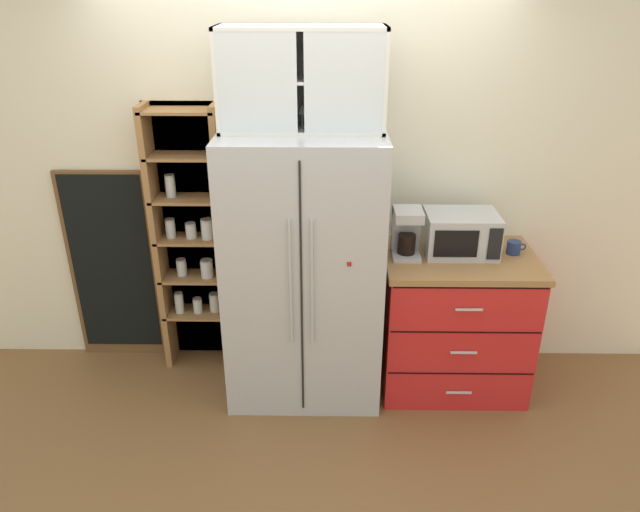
{
  "coord_description": "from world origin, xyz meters",
  "views": [
    {
      "loc": [
        0.15,
        -3.3,
        2.49
      ],
      "look_at": [
        0.1,
        -0.01,
        0.95
      ],
      "focal_mm": 33.12,
      "sensor_mm": 36.0,
      "label": 1
    }
  ],
  "objects_px": {
    "bottle_amber": "(464,242)",
    "bottle_green": "(461,236)",
    "mug_navy": "(514,247)",
    "microwave": "(461,233)",
    "coffee_maker": "(407,232)",
    "chalkboard_menu": "(113,267)",
    "mug_sage": "(462,249)",
    "refrigerator": "(304,268)"
  },
  "relations": [
    {
      "from": "mug_sage",
      "to": "chalkboard_menu",
      "type": "relative_size",
      "value": 0.08
    },
    {
      "from": "mug_navy",
      "to": "bottle_amber",
      "type": "distance_m",
      "value": 0.35
    },
    {
      "from": "bottle_green",
      "to": "bottle_amber",
      "type": "bearing_deg",
      "value": -90.0
    },
    {
      "from": "bottle_green",
      "to": "chalkboard_menu",
      "type": "height_order",
      "value": "chalkboard_menu"
    },
    {
      "from": "coffee_maker",
      "to": "mug_sage",
      "type": "xyz_separation_m",
      "value": [
        0.35,
        -0.0,
        -0.11
      ]
    },
    {
      "from": "mug_navy",
      "to": "chalkboard_menu",
      "type": "distance_m",
      "value": 2.66
    },
    {
      "from": "mug_navy",
      "to": "microwave",
      "type": "bearing_deg",
      "value": 178.2
    },
    {
      "from": "microwave",
      "to": "bottle_amber",
      "type": "bearing_deg",
      "value": -87.92
    },
    {
      "from": "microwave",
      "to": "chalkboard_menu",
      "type": "bearing_deg",
      "value": 173.73
    },
    {
      "from": "mug_sage",
      "to": "refrigerator",
      "type": "bearing_deg",
      "value": -177.74
    },
    {
      "from": "microwave",
      "to": "mug_sage",
      "type": "relative_size",
      "value": 3.96
    },
    {
      "from": "mug_navy",
      "to": "chalkboard_menu",
      "type": "relative_size",
      "value": 0.09
    },
    {
      "from": "refrigerator",
      "to": "bottle_amber",
      "type": "height_order",
      "value": "refrigerator"
    },
    {
      "from": "microwave",
      "to": "chalkboard_menu",
      "type": "distance_m",
      "value": 2.34
    },
    {
      "from": "bottle_green",
      "to": "mug_navy",
      "type": "bearing_deg",
      "value": -1.42
    },
    {
      "from": "mug_sage",
      "to": "chalkboard_menu",
      "type": "distance_m",
      "value": 2.34
    },
    {
      "from": "mug_navy",
      "to": "chalkboard_menu",
      "type": "xyz_separation_m",
      "value": [
        -2.64,
        0.26,
        -0.28
      ]
    },
    {
      "from": "microwave",
      "to": "bottle_amber",
      "type": "distance_m",
      "value": 0.09
    },
    {
      "from": "bottle_amber",
      "to": "bottle_green",
      "type": "xyz_separation_m",
      "value": [
        0.0,
        0.08,
        0.0
      ]
    },
    {
      "from": "microwave",
      "to": "mug_sage",
      "type": "xyz_separation_m",
      "value": [
        0.01,
        -0.04,
        -0.08
      ]
    },
    {
      "from": "refrigerator",
      "to": "mug_sage",
      "type": "distance_m",
      "value": 0.98
    },
    {
      "from": "mug_navy",
      "to": "mug_sage",
      "type": "relative_size",
      "value": 1.09
    },
    {
      "from": "coffee_maker",
      "to": "mug_navy",
      "type": "relative_size",
      "value": 2.57
    },
    {
      "from": "refrigerator",
      "to": "bottle_green",
      "type": "xyz_separation_m",
      "value": [
        0.97,
        0.08,
        0.19
      ]
    },
    {
      "from": "bottle_amber",
      "to": "chalkboard_menu",
      "type": "relative_size",
      "value": 0.18
    },
    {
      "from": "mug_navy",
      "to": "chalkboard_menu",
      "type": "bearing_deg",
      "value": 174.3
    },
    {
      "from": "coffee_maker",
      "to": "mug_sage",
      "type": "relative_size",
      "value": 2.79
    },
    {
      "from": "refrigerator",
      "to": "bottle_amber",
      "type": "bearing_deg",
      "value": -0.3
    },
    {
      "from": "coffee_maker",
      "to": "bottle_green",
      "type": "xyz_separation_m",
      "value": [
        0.34,
        0.04,
        -0.05
      ]
    },
    {
      "from": "bottle_amber",
      "to": "bottle_green",
      "type": "bearing_deg",
      "value": 90.0
    },
    {
      "from": "mug_navy",
      "to": "bottle_amber",
      "type": "xyz_separation_m",
      "value": [
        -0.33,
        -0.08,
        0.07
      ]
    },
    {
      "from": "coffee_maker",
      "to": "bottle_green",
      "type": "relative_size",
      "value": 1.22
    },
    {
      "from": "mug_sage",
      "to": "bottle_amber",
      "type": "bearing_deg",
      "value": -92.5
    },
    {
      "from": "bottle_green",
      "to": "mug_sage",
      "type": "bearing_deg",
      "value": -87.35
    },
    {
      "from": "coffee_maker",
      "to": "mug_navy",
      "type": "distance_m",
      "value": 0.69
    },
    {
      "from": "microwave",
      "to": "bottle_amber",
      "type": "height_order",
      "value": "microwave"
    },
    {
      "from": "refrigerator",
      "to": "mug_navy",
      "type": "bearing_deg",
      "value": 3.11
    },
    {
      "from": "bottle_amber",
      "to": "chalkboard_menu",
      "type": "height_order",
      "value": "chalkboard_menu"
    },
    {
      "from": "bottle_amber",
      "to": "bottle_green",
      "type": "relative_size",
      "value": 0.99
    },
    {
      "from": "microwave",
      "to": "coffee_maker",
      "type": "bearing_deg",
      "value": -172.98
    },
    {
      "from": "refrigerator",
      "to": "bottle_amber",
      "type": "xyz_separation_m",
      "value": [
        0.97,
        -0.01,
        0.19
      ]
    },
    {
      "from": "mug_navy",
      "to": "bottle_green",
      "type": "bearing_deg",
      "value": 178.58
    }
  ]
}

